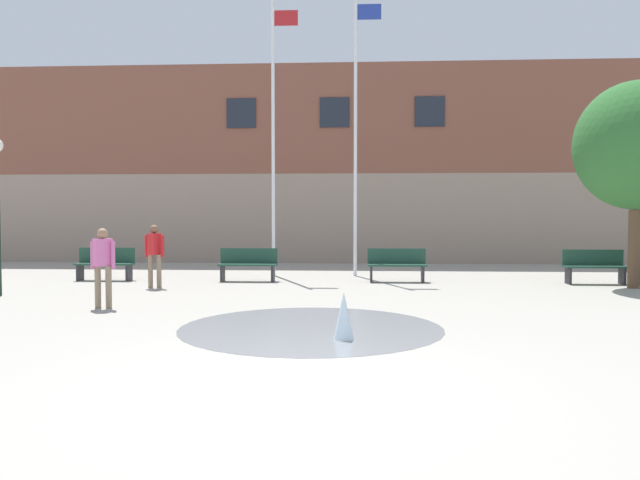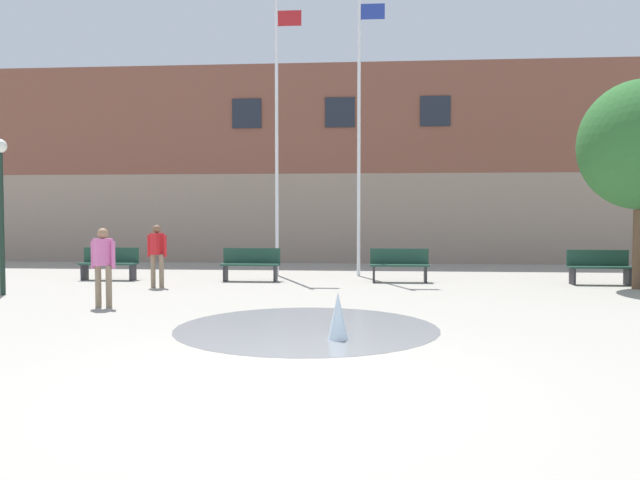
# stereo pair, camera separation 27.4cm
# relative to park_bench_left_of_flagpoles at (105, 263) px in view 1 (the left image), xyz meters

# --- Properties ---
(ground_plane) EXTENTS (100.00, 100.00, 0.00)m
(ground_plane) POSITION_rel_park_bench_left_of_flagpoles_xyz_m (6.21, -10.34, -0.48)
(ground_plane) COLOR #9E998E
(library_building) EXTENTS (36.00, 6.05, 7.46)m
(library_building) POSITION_rel_park_bench_left_of_flagpoles_xyz_m (6.21, 9.28, 3.25)
(library_building) COLOR gray
(library_building) RESTS_ON ground
(splash_fountain) EXTENTS (4.35, 4.35, 0.72)m
(splash_fountain) POSITION_rel_park_bench_left_of_flagpoles_xyz_m (6.46, -7.15, -0.36)
(splash_fountain) COLOR gray
(splash_fountain) RESTS_ON ground
(park_bench_left_of_flagpoles) EXTENTS (1.60, 0.44, 0.91)m
(park_bench_left_of_flagpoles) POSITION_rel_park_bench_left_of_flagpoles_xyz_m (0.00, 0.00, 0.00)
(park_bench_left_of_flagpoles) COLOR #28282D
(park_bench_left_of_flagpoles) RESTS_ON ground
(park_bench_under_left_flagpole) EXTENTS (1.60, 0.44, 0.91)m
(park_bench_under_left_flagpole) POSITION_rel_park_bench_left_of_flagpoles_xyz_m (4.04, 0.01, 0.00)
(park_bench_under_left_flagpole) COLOR #28282D
(park_bench_under_left_flagpole) RESTS_ON ground
(park_bench_near_trashcan) EXTENTS (1.60, 0.44, 0.91)m
(park_bench_near_trashcan) POSITION_rel_park_bench_left_of_flagpoles_xyz_m (8.14, 0.10, 0.00)
(park_bench_near_trashcan) COLOR #28282D
(park_bench_near_trashcan) RESTS_ON ground
(park_bench_far_right) EXTENTS (1.60, 0.44, 0.91)m
(park_bench_far_right) POSITION_rel_park_bench_left_of_flagpoles_xyz_m (13.36, -0.11, 0.00)
(park_bench_far_right) COLOR #28282D
(park_bench_far_right) RESTS_ON ground
(adult_in_red) EXTENTS (0.50, 0.38, 1.59)m
(adult_in_red) POSITION_rel_park_bench_left_of_flagpoles_xyz_m (2.00, -4.96, 0.45)
(adult_in_red) COLOR #89755B
(adult_in_red) RESTS_ON ground
(adult_watching) EXTENTS (0.50, 0.38, 1.59)m
(adult_watching) POSITION_rel_park_bench_left_of_flagpoles_xyz_m (1.95, -1.63, 0.45)
(adult_watching) COLOR #89755B
(adult_watching) RESTS_ON ground
(flagpole_left) EXTENTS (0.80, 0.10, 8.30)m
(flagpole_left) POSITION_rel_park_bench_left_of_flagpoles_xyz_m (4.56, 1.64, 3.92)
(flagpole_left) COLOR silver
(flagpole_left) RESTS_ON ground
(flagpole_right) EXTENTS (0.80, 0.10, 8.44)m
(flagpole_right) POSITION_rel_park_bench_left_of_flagpoles_xyz_m (7.02, 1.64, 3.99)
(flagpole_right) COLOR silver
(flagpole_right) RESTS_ON ground
(street_tree_near_building) EXTENTS (3.01, 3.01, 5.17)m
(street_tree_near_building) POSITION_rel_park_bench_left_of_flagpoles_xyz_m (13.99, -1.00, 3.08)
(street_tree_near_building) COLOR brown
(street_tree_near_building) RESTS_ON ground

